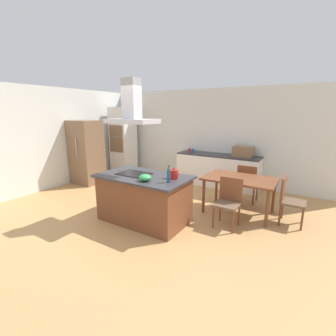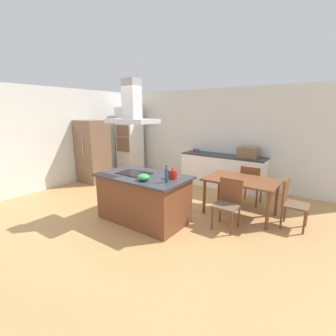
# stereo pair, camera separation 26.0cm
# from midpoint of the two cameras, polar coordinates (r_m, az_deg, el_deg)

# --- Properties ---
(ground) EXTENTS (16.00, 16.00, 0.00)m
(ground) POSITION_cam_midpoint_polar(r_m,az_deg,el_deg) (5.93, 5.14, -7.07)
(ground) COLOR tan
(wall_back) EXTENTS (7.20, 0.10, 2.70)m
(wall_back) POSITION_cam_midpoint_polar(r_m,az_deg,el_deg) (7.16, 12.49, 7.33)
(wall_back) COLOR silver
(wall_back) RESTS_ON ground
(wall_left) EXTENTS (0.10, 8.80, 2.70)m
(wall_left) POSITION_cam_midpoint_polar(r_m,az_deg,el_deg) (7.60, -19.99, 7.17)
(wall_left) COLOR silver
(wall_left) RESTS_ON ground
(kitchen_island) EXTENTS (1.73, 1.00, 0.90)m
(kitchen_island) POSITION_cam_midpoint_polar(r_m,az_deg,el_deg) (4.61, -4.25, -7.10)
(kitchen_island) COLOR brown
(kitchen_island) RESTS_ON ground
(cooktop) EXTENTS (0.60, 0.44, 0.01)m
(cooktop) POSITION_cam_midpoint_polar(r_m,az_deg,el_deg) (4.61, -6.49, -1.23)
(cooktop) COLOR black
(cooktop) RESTS_ON kitchen_island
(tea_kettle) EXTENTS (0.21, 0.16, 0.19)m
(tea_kettle) POSITION_cam_midpoint_polar(r_m,az_deg,el_deg) (4.21, 2.85, -1.51)
(tea_kettle) COLOR #B21E19
(tea_kettle) RESTS_ON kitchen_island
(olive_oil_bottle) EXTENTS (0.06, 0.06, 0.29)m
(olive_oil_bottle) POSITION_cam_midpoint_polar(r_m,az_deg,el_deg) (3.97, 1.51, -1.76)
(olive_oil_bottle) COLOR navy
(olive_oil_bottle) RESTS_ON kitchen_island
(mixing_bowl) EXTENTS (0.22, 0.22, 0.12)m
(mixing_bowl) POSITION_cam_midpoint_polar(r_m,az_deg,el_deg) (4.11, -4.08, -2.23)
(mixing_bowl) COLOR #33934C
(mixing_bowl) RESTS_ON kitchen_island
(back_counter) EXTENTS (2.30, 0.62, 0.90)m
(back_counter) POSITION_cam_midpoint_polar(r_m,az_deg,el_deg) (6.83, 13.89, -0.70)
(back_counter) COLOR white
(back_counter) RESTS_ON ground
(countertop_microwave) EXTENTS (0.50, 0.38, 0.28)m
(countertop_microwave) POSITION_cam_midpoint_polar(r_m,az_deg,el_deg) (6.51, 19.74, 3.53)
(countertop_microwave) COLOR brown
(countertop_microwave) RESTS_ON back_counter
(coffee_mug_red) EXTENTS (0.08, 0.08, 0.09)m
(coffee_mug_red) POSITION_cam_midpoint_polar(r_m,az_deg,el_deg) (7.15, 7.40, 4.24)
(coffee_mug_red) COLOR red
(coffee_mug_red) RESTS_ON back_counter
(coffee_mug_blue) EXTENTS (0.08, 0.08, 0.09)m
(coffee_mug_blue) POSITION_cam_midpoint_polar(r_m,az_deg,el_deg) (7.08, 8.24, 4.12)
(coffee_mug_blue) COLOR #2D56B2
(coffee_mug_blue) RESTS_ON back_counter
(wall_oven_stack) EXTENTS (0.70, 0.66, 2.20)m
(wall_oven_stack) POSITION_cam_midpoint_polar(r_m,az_deg,el_deg) (8.28, -8.24, 6.54)
(wall_oven_stack) COLOR white
(wall_oven_stack) RESTS_ON ground
(refrigerator) EXTENTS (0.80, 0.73, 1.82)m
(refrigerator) POSITION_cam_midpoint_polar(r_m,az_deg,el_deg) (7.38, -16.55, 3.81)
(refrigerator) COLOR brown
(refrigerator) RESTS_ON ground
(dining_table) EXTENTS (1.40, 0.90, 0.75)m
(dining_table) POSITION_cam_midpoint_polar(r_m,az_deg,el_deg) (5.03, 18.53, -3.45)
(dining_table) COLOR brown
(dining_table) RESTS_ON ground
(chair_facing_island) EXTENTS (0.42, 0.42, 0.89)m
(chair_facing_island) POSITION_cam_midpoint_polar(r_m,az_deg,el_deg) (4.48, 15.85, -7.47)
(chair_facing_island) COLOR brown
(chair_facing_island) RESTS_ON ground
(chair_at_right_end) EXTENTS (0.42, 0.42, 0.89)m
(chair_at_right_end) POSITION_cam_midpoint_polar(r_m,az_deg,el_deg) (4.92, 28.68, -6.75)
(chair_at_right_end) COLOR brown
(chair_at_right_end) RESTS_ON ground
(chair_facing_back_wall) EXTENTS (0.42, 0.42, 0.89)m
(chair_facing_back_wall) POSITION_cam_midpoint_polar(r_m,az_deg,el_deg) (5.69, 20.39, -3.34)
(chair_facing_back_wall) COLOR brown
(chair_facing_back_wall) RESTS_ON ground
(range_hood) EXTENTS (0.90, 0.55, 0.78)m
(range_hood) POSITION_cam_midpoint_polar(r_m,az_deg,el_deg) (4.47, -6.90, 13.79)
(range_hood) COLOR #ADADB2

